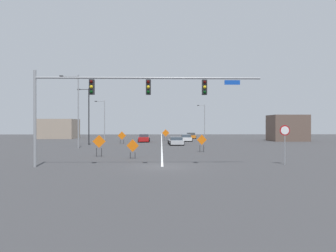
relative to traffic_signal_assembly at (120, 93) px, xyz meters
name	(u,v)px	position (x,y,z in m)	size (l,w,h in m)	color
ground	(162,167)	(2.98, 0.02, -5.20)	(151.93, 151.93, 0.00)	#38383A
road_centre_stripe	(162,139)	(2.98, 42.22, -5.20)	(0.16, 84.40, 0.01)	white
traffic_signal_assembly	(120,93)	(0.00, 0.00, 0.00)	(15.89, 0.44, 6.75)	gray
stop_sign	(285,137)	(12.07, 0.97, -3.15)	(0.76, 0.07, 2.91)	gray
street_lamp_near_left	(88,114)	(-7.88, 23.95, -0.62)	(1.77, 0.24, 8.34)	black
street_lamp_mid_right	(77,108)	(-7.83, 17.80, -0.06)	(2.44, 0.24, 9.31)	gray
street_lamp_near_right	(104,118)	(-7.84, 36.09, -1.02)	(1.90, 0.24, 7.53)	gray
street_lamp_far_right	(204,120)	(11.88, 42.74, -1.20)	(1.66, 0.24, 7.21)	gray
construction_sign_median_near	(99,143)	(-2.85, 7.01, -3.91)	(1.20, 0.14, 2.01)	orange
construction_sign_median_far	(133,147)	(0.42, 5.27, -4.15)	(1.10, 0.28, 1.69)	orange
construction_sign_left_shoulder	(122,136)	(-3.29, 26.94, -3.99)	(1.33, 0.14, 1.95)	orange
construction_sign_left_lane	(202,141)	(7.34, 11.88, -4.00)	(1.11, 0.23, 1.88)	orange
construction_sign_right_shoulder	(166,134)	(3.72, 35.05, -3.82)	(1.36, 0.24, 2.16)	orange
car_silver_mid	(176,141)	(5.08, 24.01, -4.63)	(2.33, 4.69, 1.18)	#B7BABF
car_orange_near	(191,136)	(9.39, 45.84, -4.60)	(2.05, 4.59, 1.28)	orange
car_red_approaching	(144,138)	(-0.09, 32.24, -4.55)	(2.00, 4.60, 1.35)	red
car_white_passing	(186,138)	(7.41, 34.22, -4.62)	(2.03, 4.38, 1.22)	white
roadside_building_west	(58,129)	(-19.92, 47.02, -3.07)	(7.81, 6.80, 4.27)	gray
roadside_building_east	(287,128)	(26.30, 34.89, -2.80)	(6.37, 5.11, 4.80)	brown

